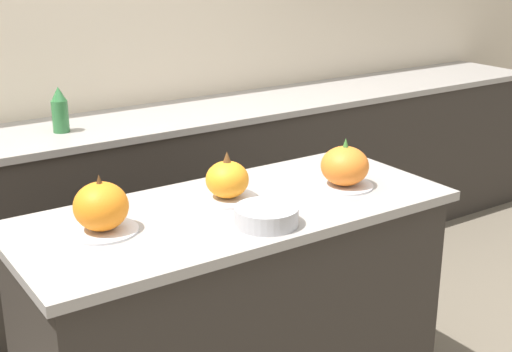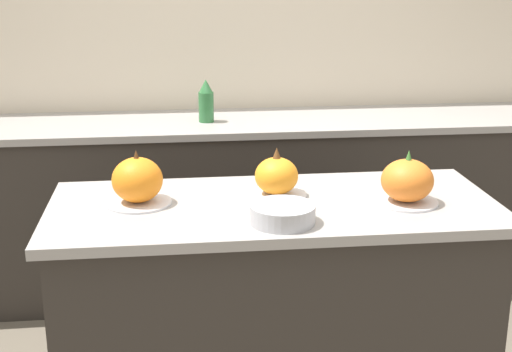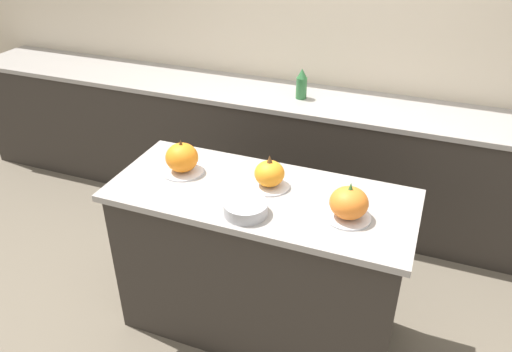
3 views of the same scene
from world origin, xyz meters
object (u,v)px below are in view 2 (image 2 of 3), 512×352
at_px(pumpkin_cake_center, 276,178).
at_px(pumpkin_cake_right, 407,182).
at_px(pumpkin_cake_left, 137,182).
at_px(bottle_tall, 206,102).
at_px(mixing_bowl, 284,214).

height_order(pumpkin_cake_center, pumpkin_cake_right, pumpkin_cake_right).
xyz_separation_m(pumpkin_cake_left, bottle_tall, (0.29, 1.21, 0.04)).
xyz_separation_m(pumpkin_cake_right, bottle_tall, (-0.62, 1.31, 0.04)).
bearing_deg(mixing_bowl, bottle_tall, 96.82).
distance_m(pumpkin_cake_center, mixing_bowl, 0.27).
bearing_deg(bottle_tall, pumpkin_cake_center, -80.92).
height_order(bottle_tall, mixing_bowl, bottle_tall).
xyz_separation_m(pumpkin_cake_left, pumpkin_cake_center, (0.48, 0.03, -0.01)).
bearing_deg(pumpkin_cake_center, pumpkin_cake_right, -16.55).
relative_size(pumpkin_cake_left, mixing_bowl, 1.09).
relative_size(pumpkin_cake_left, pumpkin_cake_right, 1.04).
xyz_separation_m(pumpkin_cake_left, pumpkin_cake_right, (0.92, -0.10, -0.00)).
bearing_deg(mixing_bowl, pumpkin_cake_left, 152.63).
bearing_deg(bottle_tall, mixing_bowl, -83.18).
bearing_deg(pumpkin_cake_left, mixing_bowl, -27.37).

